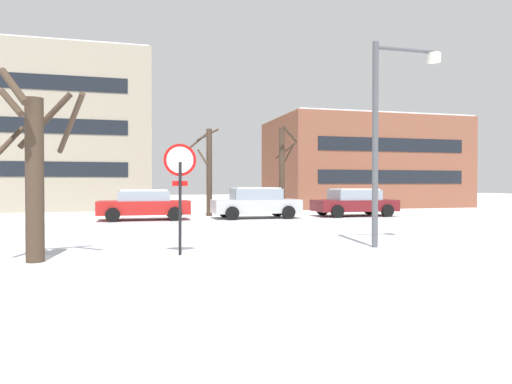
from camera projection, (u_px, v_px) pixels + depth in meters
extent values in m
plane|color=white|center=(248.00, 243.00, 13.36)|extent=(120.00, 120.00, 0.00)
cube|color=#B7BCC4|center=(222.00, 230.00, 17.13)|extent=(80.00, 9.80, 0.00)
cylinder|color=black|center=(180.00, 209.00, 11.04)|extent=(0.07, 0.17, 2.20)
cylinder|color=red|center=(180.00, 160.00, 11.02)|extent=(0.75, 0.12, 0.76)
cylinder|color=white|center=(180.00, 160.00, 11.01)|extent=(0.62, 0.11, 0.62)
cube|color=red|center=(180.00, 183.00, 11.03)|extent=(0.36, 0.07, 0.12)
cylinder|color=white|center=(180.00, 158.00, 11.03)|extent=(0.42, 0.08, 0.42)
cylinder|color=#4C4F54|center=(375.00, 145.00, 12.45)|extent=(0.16, 0.16, 5.44)
cylinder|color=#4C4F54|center=(405.00, 50.00, 12.63)|extent=(1.78, 0.10, 0.10)
cylinder|color=silver|center=(434.00, 58.00, 12.87)|extent=(0.36, 0.36, 0.25)
cube|color=red|center=(144.00, 207.00, 21.92)|extent=(4.19, 1.80, 0.63)
cube|color=#8C99A8|center=(144.00, 196.00, 21.91)|extent=(2.31, 1.64, 0.45)
cube|color=white|center=(144.00, 190.00, 21.91)|extent=(2.10, 1.52, 0.06)
cylinder|color=black|center=(172.00, 212.00, 23.14)|extent=(0.64, 0.23, 0.64)
cylinder|color=black|center=(175.00, 214.00, 21.39)|extent=(0.64, 0.23, 0.64)
cylinder|color=black|center=(114.00, 212.00, 22.46)|extent=(0.64, 0.23, 0.64)
cylinder|color=black|center=(113.00, 215.00, 20.71)|extent=(0.64, 0.23, 0.64)
cube|color=silver|center=(256.00, 206.00, 23.08)|extent=(4.25, 1.84, 0.65)
cube|color=#8C99A8|center=(256.00, 194.00, 23.07)|extent=(2.34, 1.68, 0.53)
cube|color=white|center=(256.00, 188.00, 23.07)|extent=(2.13, 1.55, 0.06)
cylinder|color=black|center=(277.00, 210.00, 24.32)|extent=(0.64, 0.23, 0.64)
cylinder|color=black|center=(288.00, 212.00, 22.54)|extent=(0.64, 0.23, 0.64)
cylinder|color=black|center=(225.00, 211.00, 23.63)|extent=(0.64, 0.23, 0.64)
cylinder|color=black|center=(232.00, 213.00, 21.85)|extent=(0.64, 0.23, 0.64)
cube|color=maroon|center=(354.00, 205.00, 24.56)|extent=(4.26, 1.91, 0.58)
cube|color=#8C99A8|center=(354.00, 195.00, 24.55)|extent=(2.35, 1.74, 0.52)
cube|color=white|center=(354.00, 189.00, 24.54)|extent=(2.14, 1.61, 0.06)
cylinder|color=black|center=(369.00, 209.00, 25.84)|extent=(0.64, 0.23, 0.64)
cylinder|color=black|center=(387.00, 211.00, 23.98)|extent=(0.64, 0.23, 0.64)
cylinder|color=black|center=(322.00, 209.00, 25.14)|extent=(0.64, 0.23, 0.64)
cylinder|color=black|center=(337.00, 211.00, 23.29)|extent=(0.64, 0.23, 0.64)
cylinder|color=#423326|center=(282.00, 171.00, 25.60)|extent=(0.31, 0.31, 4.73)
cylinder|color=#423326|center=(286.00, 151.00, 26.10)|extent=(0.98, 0.83, 0.89)
cylinder|color=#423326|center=(290.00, 134.00, 25.15)|extent=(1.13, 0.69, 0.90)
cylinder|color=#423326|center=(289.00, 154.00, 25.86)|extent=(0.42, 0.99, 1.15)
cylinder|color=#423326|center=(35.00, 180.00, 10.10)|extent=(0.38, 0.38, 3.53)
cylinder|color=#423326|center=(71.00, 124.00, 10.57)|extent=(0.78, 1.51, 1.24)
cylinder|color=#423326|center=(13.00, 86.00, 9.70)|extent=(0.76, 0.85, 0.88)
cylinder|color=#423326|center=(7.00, 144.00, 10.12)|extent=(0.50, 1.24, 0.92)
cylinder|color=#423326|center=(11.00, 103.00, 9.72)|extent=(0.68, 0.90, 0.69)
cylinder|color=#423326|center=(45.00, 121.00, 10.65)|extent=(1.24, 0.41, 1.31)
cylinder|color=#423326|center=(209.00, 173.00, 24.59)|extent=(0.30, 0.30, 4.56)
cylinder|color=#423326|center=(198.00, 141.00, 25.09)|extent=(1.46, 1.10, 1.21)
cylinder|color=#423326|center=(203.00, 157.00, 24.31)|extent=(0.47, 0.86, 0.85)
cylinder|color=#423326|center=(208.00, 135.00, 25.11)|extent=(1.19, 0.14, 0.70)
cube|color=#9E937F|center=(43.00, 135.00, 32.69)|extent=(14.31, 11.07, 10.21)
cube|color=white|center=(42.00, 60.00, 32.61)|extent=(14.03, 10.84, 0.10)
cube|color=black|center=(26.00, 169.00, 27.38)|extent=(11.45, 0.04, 0.90)
cube|color=black|center=(26.00, 125.00, 27.33)|extent=(11.45, 0.04, 0.90)
cube|color=black|center=(25.00, 81.00, 27.29)|extent=(11.45, 0.04, 0.90)
cube|color=brown|center=(362.00, 164.00, 35.75)|extent=(13.52, 8.55, 6.46)
cube|color=white|center=(363.00, 120.00, 35.70)|extent=(13.25, 8.38, 0.10)
cube|color=black|center=(393.00, 177.00, 31.63)|extent=(10.81, 0.04, 0.90)
cube|color=black|center=(393.00, 145.00, 31.59)|extent=(10.81, 0.04, 0.90)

